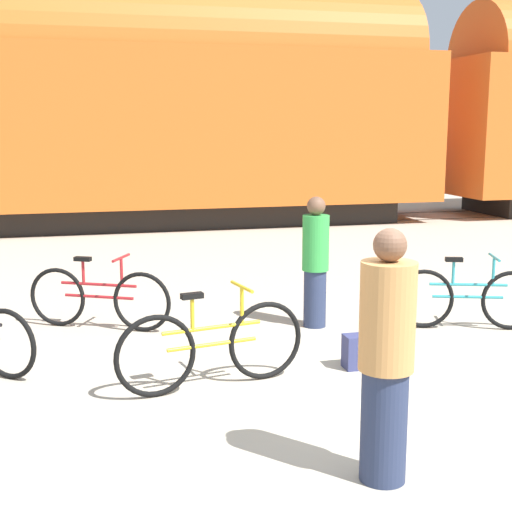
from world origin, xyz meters
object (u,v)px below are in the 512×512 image
object	(u,v)px
bicycle_teal	(468,298)
backpack	(358,351)
person_in_green	(315,262)
bicycle_maroon	(99,298)
freight_train	(168,102)
bicycle_yellow	(212,346)
person_in_tan	(386,358)

from	to	relation	value
bicycle_teal	backpack	xyz separation A→B (m)	(-1.79, -0.98, -0.21)
bicycle_teal	person_in_green	xyz separation A→B (m)	(-1.71, 0.56, 0.41)
bicycle_maroon	backpack	world-z (taller)	bicycle_maroon
bicycle_maroon	bicycle_teal	world-z (taller)	same
freight_train	person_in_green	size ratio (longest dim) A/B	26.23
freight_train	person_in_green	xyz separation A→B (m)	(0.48, -9.33, -2.14)
freight_train	bicycle_yellow	world-z (taller)	freight_train
person_in_tan	backpack	bearing A→B (deg)	-20.22
bicycle_maroon	backpack	distance (m)	3.20
bicycle_yellow	person_in_tan	world-z (taller)	person_in_tan
bicycle_maroon	person_in_green	distance (m)	2.60
bicycle_teal	person_in_green	world-z (taller)	person_in_green
bicycle_teal	person_in_tan	distance (m)	4.04
bicycle_maroon	bicycle_teal	xyz separation A→B (m)	(4.22, -1.09, -0.00)
bicycle_yellow	person_in_tan	size ratio (longest dim) A/B	1.05
bicycle_maroon	person_in_tan	bearing A→B (deg)	-67.90
bicycle_maroon	bicycle_yellow	xyz separation A→B (m)	(0.93, -2.24, 0.02)
freight_train	person_in_tan	size ratio (longest dim) A/B	23.67
bicycle_maroon	person_in_green	bearing A→B (deg)	-11.99
bicycle_yellow	freight_train	bearing A→B (deg)	84.31
bicycle_teal	person_in_tan	xyz separation A→B (m)	(-2.50, -3.14, 0.49)
backpack	bicycle_teal	bearing A→B (deg)	28.65
bicycle_yellow	bicycle_teal	xyz separation A→B (m)	(3.29, 1.14, -0.02)
freight_train	bicycle_maroon	world-z (taller)	freight_train
person_in_green	person_in_tan	world-z (taller)	person_in_tan
bicycle_maroon	backpack	xyz separation A→B (m)	(2.43, -2.07, -0.21)
person_in_green	freight_train	bearing A→B (deg)	156.96
bicycle_maroon	person_in_tan	distance (m)	4.59
person_in_tan	backpack	size ratio (longest dim) A/B	5.10
freight_train	bicycle_maroon	size ratio (longest dim) A/B	25.45
bicycle_yellow	person_in_green	bearing A→B (deg)	47.17
bicycle_yellow	backpack	size ratio (longest dim) A/B	5.34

